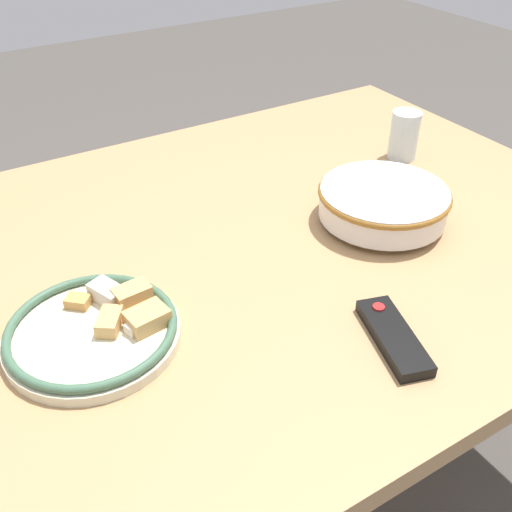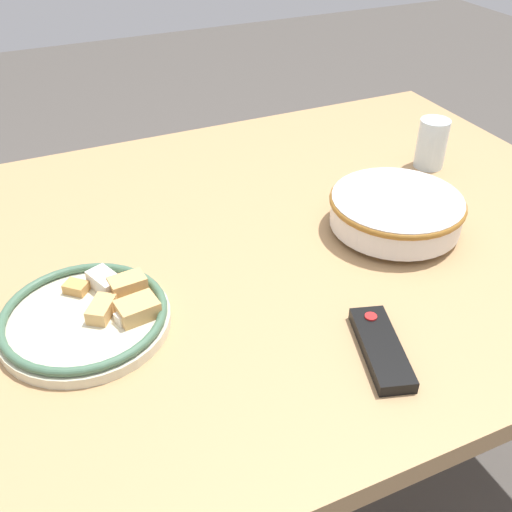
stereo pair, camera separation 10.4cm
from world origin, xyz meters
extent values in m
plane|color=#4C4742|center=(0.00, 0.00, 0.00)|extent=(8.00, 8.00, 0.00)
cube|color=tan|center=(0.00, 0.00, 0.69)|extent=(1.60, 1.08, 0.04)
cylinder|color=tan|center=(-0.73, -0.47, 0.33)|extent=(0.06, 0.06, 0.67)
cylinder|color=silver|center=(-0.30, 0.08, 0.71)|extent=(0.11, 0.11, 0.01)
cylinder|color=silver|center=(-0.30, 0.08, 0.75)|extent=(0.25, 0.25, 0.06)
cylinder|color=#C67A33|center=(-0.30, 0.08, 0.74)|extent=(0.22, 0.22, 0.05)
torus|color=#936023|center=(-0.30, 0.08, 0.77)|extent=(0.26, 0.26, 0.01)
cylinder|color=beige|center=(0.30, 0.11, 0.71)|extent=(0.27, 0.27, 0.02)
torus|color=#42664C|center=(0.30, 0.11, 0.73)|extent=(0.26, 0.26, 0.01)
cube|color=silver|center=(0.24, 0.15, 0.73)|extent=(0.04, 0.03, 0.02)
cube|color=tan|center=(0.28, 0.12, 0.74)|extent=(0.06, 0.06, 0.02)
cube|color=tan|center=(0.23, 0.14, 0.74)|extent=(0.07, 0.05, 0.03)
cube|color=tan|center=(0.22, 0.08, 0.74)|extent=(0.06, 0.04, 0.03)
cube|color=silver|center=(0.26, 0.05, 0.74)|extent=(0.05, 0.07, 0.03)
cube|color=tan|center=(0.30, 0.04, 0.73)|extent=(0.05, 0.04, 0.02)
cube|color=black|center=(-0.09, 0.35, 0.72)|extent=(0.10, 0.18, 0.02)
cylinder|color=red|center=(-0.10, 0.30, 0.73)|extent=(0.02, 0.02, 0.00)
cylinder|color=silver|center=(-0.54, -0.12, 0.76)|extent=(0.07, 0.07, 0.11)
camera|label=1|loc=(0.44, 0.82, 1.35)|focal=42.00mm
camera|label=2|loc=(0.35, 0.87, 1.35)|focal=42.00mm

